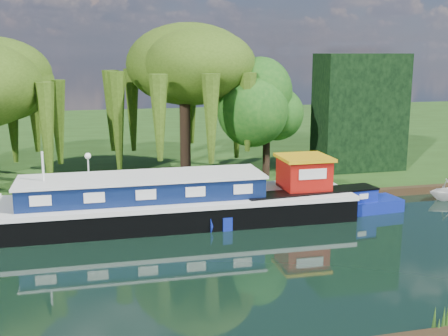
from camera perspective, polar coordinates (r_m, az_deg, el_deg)
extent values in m
plane|color=black|center=(23.11, -14.27, -10.48)|extent=(120.00, 120.00, 0.00)
cube|color=#1F3A0F|center=(56.07, -14.33, 2.83)|extent=(120.00, 52.00, 0.45)
cube|color=black|center=(28.92, -6.04, -4.60)|extent=(19.37, 4.55, 1.29)
cube|color=silver|center=(28.72, -6.07, -3.16)|extent=(19.48, 4.63, 0.24)
cube|color=#0D1B44|center=(28.45, -8.24, -2.03)|extent=(12.02, 3.25, 1.02)
cube|color=silver|center=(28.32, -8.27, -0.90)|extent=(12.23, 3.46, 0.13)
cube|color=#97100B|center=(30.32, 8.11, -0.60)|extent=(2.39, 2.39, 1.61)
cube|color=#CC970E|center=(30.15, 8.16, 1.06)|extent=(2.66, 2.66, 0.17)
cylinder|color=silver|center=(28.29, -17.85, -0.95)|extent=(0.11, 0.11, 2.58)
cube|color=navy|center=(30.13, 8.85, -4.39)|extent=(10.59, 2.67, 0.79)
cube|color=navy|center=(29.94, 8.89, -3.06)|extent=(7.42, 1.96, 0.65)
cube|color=black|center=(29.85, 8.91, -2.38)|extent=(7.51, 2.05, 0.09)
cube|color=silver|center=(28.18, 4.58, -3.83)|extent=(0.53, 0.09, 0.28)
cube|color=silver|center=(28.94, 7.91, -3.49)|extent=(0.53, 0.09, 0.28)
cube|color=silver|center=(29.80, 11.06, -3.15)|extent=(0.53, 0.09, 0.28)
cube|color=silver|center=(30.74, 14.02, -2.82)|extent=(0.53, 0.09, 0.28)
imported|color=silver|center=(35.77, 21.77, -3.00)|extent=(2.75, 2.42, 1.37)
cylinder|color=black|center=(36.87, -3.96, 3.30)|extent=(0.77, 0.77, 5.46)
ellipsoid|color=#2F4A0F|center=(36.50, -4.05, 9.44)|extent=(7.46, 7.46, 4.82)
cylinder|color=black|center=(36.37, 4.34, 2.89)|extent=(0.43, 0.43, 5.11)
ellipsoid|color=#144A12|center=(36.10, 4.39, 6.17)|extent=(4.09, 4.09, 4.09)
cube|color=black|center=(40.23, 13.62, 5.53)|extent=(6.00, 3.00, 8.00)
cylinder|color=silver|center=(32.71, -13.56, -1.01)|extent=(0.10, 0.10, 2.20)
sphere|color=white|center=(32.46, -13.67, 1.20)|extent=(0.36, 0.36, 0.36)
cylinder|color=silver|center=(31.12, -21.77, -3.32)|extent=(0.16, 0.16, 1.00)
cylinder|color=silver|center=(30.92, -8.82, -2.70)|extent=(0.16, 0.16, 1.00)
cylinder|color=silver|center=(31.98, 1.95, -2.07)|extent=(0.16, 0.16, 1.00)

